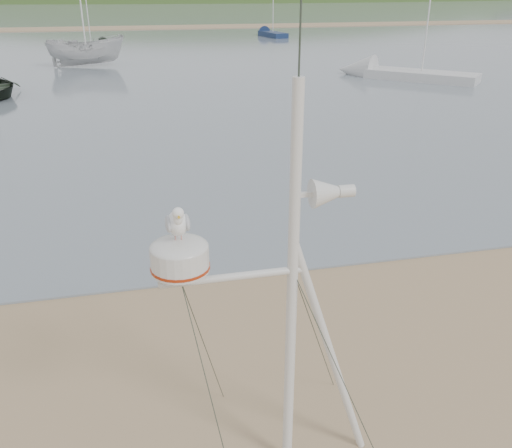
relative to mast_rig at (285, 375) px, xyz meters
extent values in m
cube|color=slate|center=(-1.82, 132.40, -1.28)|extent=(560.00, 256.00, 0.04)
cube|color=#8F7353|center=(-1.82, 70.40, -1.22)|extent=(560.00, 7.00, 0.07)
ellipsoid|color=#253B18|center=(38.18, 235.40, -23.30)|extent=(400.00, 180.00, 80.00)
ellipsoid|color=#253B18|center=(178.18, 235.40, -16.70)|extent=(300.00, 135.00, 56.00)
cylinder|color=silver|center=(0.07, 0.05, 0.91)|extent=(0.11, 0.11, 4.42)
cylinder|color=silver|center=(0.53, 0.05, 0.14)|extent=(1.02, 0.09, 2.90)
cylinder|color=silver|center=(-0.54, 0.05, 1.24)|extent=(1.44, 0.08, 0.08)
cylinder|color=#2D382D|center=(0.07, 0.05, 3.56)|extent=(0.02, 0.02, 0.99)
cube|color=silver|center=(-1.04, 0.05, 1.33)|extent=(0.18, 0.18, 0.10)
cylinder|color=silver|center=(-1.04, 0.05, 1.50)|extent=(0.55, 0.55, 0.24)
cylinder|color=#9E270B|center=(-1.04, 0.05, 1.42)|extent=(0.56, 0.56, 0.03)
ellipsoid|color=silver|center=(-1.04, 0.05, 1.62)|extent=(0.55, 0.55, 0.15)
cone|color=silver|center=(0.37, 0.05, 2.04)|extent=(0.29, 0.29, 0.29)
cylinder|color=silver|center=(0.57, 0.05, 2.04)|extent=(0.15, 0.12, 0.12)
cube|color=silver|center=(0.18, 0.05, 2.04)|extent=(0.22, 0.04, 0.04)
cylinder|color=tan|center=(-1.07, 0.05, 1.74)|extent=(0.01, 0.01, 0.08)
cylinder|color=tan|center=(-1.01, 0.05, 1.74)|extent=(0.01, 0.01, 0.08)
ellipsoid|color=white|center=(-1.04, 0.05, 1.86)|extent=(0.19, 0.30, 0.22)
ellipsoid|color=#ACAFB5|center=(-1.12, 0.04, 1.87)|extent=(0.06, 0.24, 0.14)
ellipsoid|color=#ACAFB5|center=(-0.96, 0.04, 1.87)|extent=(0.06, 0.24, 0.14)
cone|color=white|center=(-1.04, 0.21, 1.84)|extent=(0.10, 0.09, 0.10)
ellipsoid|color=white|center=(-1.04, -0.06, 1.96)|extent=(0.09, 0.09, 0.13)
sphere|color=white|center=(-1.04, -0.08, 2.02)|extent=(0.11, 0.11, 0.11)
cone|color=gold|center=(-1.04, -0.14, 2.01)|extent=(0.02, 0.06, 0.02)
imported|color=beige|center=(-3.97, 35.12, 1.31)|extent=(2.13, 2.08, 5.13)
cube|color=beige|center=(15.22, 24.77, -1.01)|extent=(5.95, 5.81, 0.50)
cone|color=beige|center=(12.31, 27.55, -1.01)|extent=(2.99, 2.98, 2.02)
cylinder|color=silver|center=(15.22, 24.77, 2.71)|extent=(0.08, 0.08, 6.93)
cube|color=#142346|center=(13.94, 54.11, -1.01)|extent=(2.29, 4.74, 0.50)
cone|color=#142346|center=(13.39, 56.97, -1.01)|extent=(1.73, 1.84, 1.46)
cylinder|color=silver|center=(13.94, 54.11, 1.74)|extent=(0.08, 0.08, 5.00)
cube|color=black|center=(-4.26, 46.33, -1.01)|extent=(3.09, 3.90, 0.50)
cone|color=black|center=(-2.94, 48.41, -1.01)|extent=(1.76, 1.79, 1.23)
cylinder|color=silver|center=(-4.26, 46.33, 1.35)|extent=(0.08, 0.08, 4.22)
camera|label=1|loc=(-1.35, -4.47, 3.84)|focal=38.00mm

